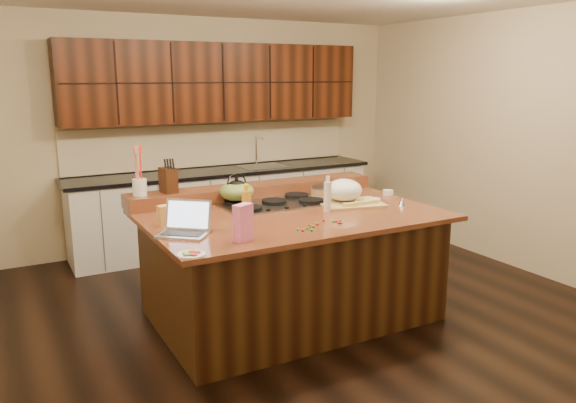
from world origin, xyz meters
TOP-DOWN VIEW (x-y plane):
  - room at (0.00, 0.00)m, footprint 5.52×5.02m
  - island at (0.00, 0.00)m, footprint 2.40×1.60m
  - back_ledge at (0.00, 0.70)m, footprint 2.40×0.30m
  - cooktop at (0.00, 0.30)m, footprint 0.92×0.52m
  - back_counter at (0.30, 2.23)m, footprint 3.70×0.66m
  - kettle at (-0.30, 0.43)m, footprint 0.26×0.26m
  - green_bowl at (-0.30, 0.43)m, footprint 0.32×0.32m
  - laptop at (-0.98, -0.21)m, footprint 0.43×0.42m
  - oil_bottle at (-0.51, -0.24)m, footprint 0.07×0.07m
  - vinegar_bottle at (0.28, -0.13)m, footprint 0.08×0.08m
  - wooden_tray at (0.57, 0.03)m, footprint 0.62×0.51m
  - ramekin_a at (0.73, -0.10)m, footprint 0.13×0.13m
  - ramekin_b at (1.15, 0.17)m, footprint 0.11×0.11m
  - ramekin_c at (0.81, -0.07)m, footprint 0.13×0.13m
  - strainer_bowl at (0.54, 0.35)m, footprint 0.31×0.31m
  - kitchen_timer at (0.97, -0.25)m, footprint 0.11×0.11m
  - pink_bag at (-0.69, -0.57)m, footprint 0.16×0.13m
  - candy_plate at (-1.11, -0.71)m, footprint 0.22×0.22m
  - package_box at (-1.03, 0.10)m, footprint 0.12×0.09m
  - utensil_crock at (-1.07, 0.70)m, footprint 0.15×0.15m
  - knife_block at (-0.82, 0.70)m, footprint 0.13×0.19m
  - gumdrop_0 at (-0.09, -0.46)m, footprint 0.02×0.02m
  - gumdrop_1 at (-0.15, -0.53)m, footprint 0.02×0.02m
  - gumdrop_2 at (-0.22, -0.57)m, footprint 0.02×0.02m
  - gumdrop_3 at (-0.23, -0.53)m, footprint 0.02×0.02m
  - gumdrop_4 at (0.15, -0.46)m, footprint 0.02×0.02m
  - gumdrop_5 at (-0.03, -0.45)m, footprint 0.02×0.02m
  - gumdrop_6 at (0.13, -0.51)m, footprint 0.02×0.02m
  - gumdrop_7 at (-0.09, -0.51)m, footprint 0.02×0.02m
  - gumdrop_8 at (0.14, -0.52)m, footprint 0.02×0.02m
  - gumdrop_9 at (-0.16, -0.59)m, footprint 0.02×0.02m
  - gumdrop_10 at (0.18, -0.47)m, footprint 0.02×0.02m
  - gumdrop_11 at (0.13, -0.45)m, footprint 0.02×0.02m
  - gumdrop_12 at (0.08, -0.39)m, footprint 0.02×0.02m
  - gumdrop_13 at (0.15, -0.52)m, footprint 0.02×0.02m
  - gumdrop_14 at (-0.02, -0.46)m, footprint 0.02×0.02m

SIDE VIEW (x-z plane):
  - island at x=0.00m, z-range 0.00..0.92m
  - candy_plate at x=-1.11m, z-range 0.92..0.93m
  - gumdrop_0 at x=-0.09m, z-range 0.92..0.94m
  - gumdrop_1 at x=-0.15m, z-range 0.92..0.94m
  - gumdrop_2 at x=-0.22m, z-range 0.92..0.94m
  - gumdrop_3 at x=-0.23m, z-range 0.92..0.94m
  - gumdrop_4 at x=0.15m, z-range 0.92..0.94m
  - gumdrop_5 at x=-0.03m, z-range 0.92..0.94m
  - gumdrop_6 at x=0.13m, z-range 0.92..0.94m
  - gumdrop_7 at x=-0.09m, z-range 0.92..0.94m
  - gumdrop_8 at x=0.14m, z-range 0.92..0.94m
  - gumdrop_9 at x=-0.16m, z-range 0.92..0.94m
  - gumdrop_10 at x=0.18m, z-range 0.92..0.94m
  - gumdrop_11 at x=0.13m, z-range 0.92..0.94m
  - gumdrop_12 at x=0.08m, z-range 0.92..0.94m
  - gumdrop_13 at x=0.15m, z-range 0.92..0.94m
  - gumdrop_14 at x=-0.02m, z-range 0.92..0.94m
  - cooktop at x=0.00m, z-range 0.91..0.96m
  - ramekin_a at x=0.73m, z-range 0.92..0.96m
  - ramekin_b at x=1.15m, z-range 0.92..0.96m
  - ramekin_c at x=0.81m, z-range 0.92..0.96m
  - kitchen_timer at x=0.97m, z-range 0.92..0.99m
  - strainer_bowl at x=0.54m, z-range 0.92..1.01m
  - back_ledge at x=0.00m, z-range 0.92..1.04m
  - back_counter at x=0.30m, z-range -0.22..2.18m
  - laptop at x=-0.98m, z-range 0.87..1.10m
  - package_box at x=-1.03m, z-range 0.92..1.07m
  - wooden_tray at x=0.57m, z-range 0.91..1.13m
  - vinegar_bottle at x=0.28m, z-range 0.92..1.17m
  - green_bowl at x=-0.30m, z-range 0.97..1.13m
  - pink_bag at x=-0.69m, z-range 0.92..1.18m
  - oil_bottle at x=-0.51m, z-range 0.92..1.19m
  - kettle at x=-0.30m, z-range 0.97..1.15m
  - utensil_crock at x=-1.07m, z-range 1.04..1.18m
  - knife_block at x=-0.82m, z-range 1.04..1.26m
  - room at x=0.00m, z-range -0.01..2.71m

